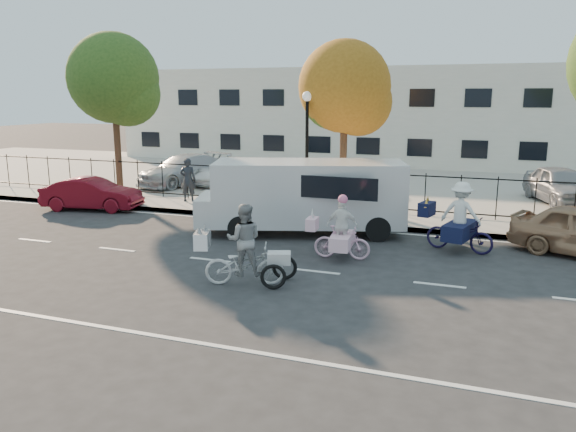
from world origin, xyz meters
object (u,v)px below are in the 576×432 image
at_px(red_sedan, 92,194).
at_px(pedestrian, 188,180).
at_px(zebra_trike, 245,254).
at_px(lamppost, 307,130).
at_px(lot_car_a, 184,170).
at_px(bull_bike, 459,224).
at_px(lot_car_b, 233,171).
at_px(white_van, 305,194).
at_px(unicorn_bike, 341,235).
at_px(lot_car_c, 339,175).
at_px(lot_car_d, 560,185).

distance_m(red_sedan, pedestrian, 3.71).
height_order(zebra_trike, pedestrian, zebra_trike).
relative_size(lamppost, lot_car_a, 0.89).
relative_size(bull_bike, lot_car_a, 0.45).
bearing_deg(lot_car_b, pedestrian, -69.90).
relative_size(pedestrian, lot_car_b, 0.39).
bearing_deg(lamppost, white_van, -72.65).
bearing_deg(lamppost, unicorn_bike, -63.19).
bearing_deg(unicorn_bike, zebra_trike, 146.30).
xyz_separation_m(unicorn_bike, white_van, (-1.83, 2.48, 0.62)).
distance_m(lot_car_c, lot_car_d, 8.99).
height_order(red_sedan, lot_car_a, lot_car_a).
bearing_deg(red_sedan, bull_bike, -107.00).
distance_m(unicorn_bike, lot_car_a, 13.60).
height_order(unicorn_bike, lot_car_d, unicorn_bike).
distance_m(lamppost, lot_car_a, 8.49).
height_order(pedestrian, lot_car_b, pedestrian).
bearing_deg(white_van, lamppost, 89.50).
xyz_separation_m(lamppost, lot_car_c, (0.08, 4.46, -2.28)).
relative_size(unicorn_bike, lot_car_a, 0.36).
xyz_separation_m(pedestrian, lot_car_c, (5.03, 4.63, -0.20)).
bearing_deg(zebra_trike, pedestrian, 17.49).
relative_size(lot_car_a, lot_car_c, 1.18).
distance_m(zebra_trike, white_van, 5.33).
height_order(unicorn_bike, pedestrian, pedestrian).
height_order(zebra_trike, white_van, white_van).
xyz_separation_m(zebra_trike, lot_car_c, (-1.13, 12.76, 0.09)).
relative_size(unicorn_bike, pedestrian, 1.01).
bearing_deg(bull_bike, zebra_trike, 150.99).
height_order(lot_car_b, lot_car_d, lot_car_d).
bearing_deg(bull_bike, pedestrian, 86.85).
height_order(red_sedan, lot_car_b, lot_car_b).
bearing_deg(lot_car_a, lamppost, -7.97).
xyz_separation_m(white_van, lot_car_d, (8.13, 7.50, -0.39)).
xyz_separation_m(lamppost, white_van, (0.94, -3.00, -1.84)).
distance_m(zebra_trike, lot_car_a, 14.66).
bearing_deg(red_sedan, lot_car_c, -61.50).
distance_m(lamppost, zebra_trike, 8.71).
bearing_deg(lot_car_b, lamppost, -23.73).
relative_size(pedestrian, lot_car_a, 0.36).
xyz_separation_m(lamppost, lot_car_d, (9.06, 4.50, -2.23)).
relative_size(white_van, lot_car_b, 1.55).
relative_size(lamppost, lot_car_c, 1.05).
distance_m(zebra_trike, lot_car_b, 14.30).
relative_size(lot_car_c, lot_car_d, 0.96).
bearing_deg(lot_car_d, lot_car_b, 162.90).
bearing_deg(unicorn_bike, lot_car_d, -36.85).
relative_size(pedestrian, lot_car_d, 0.41).
relative_size(lamppost, lot_car_b, 0.96).
height_order(lamppost, pedestrian, lamppost).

